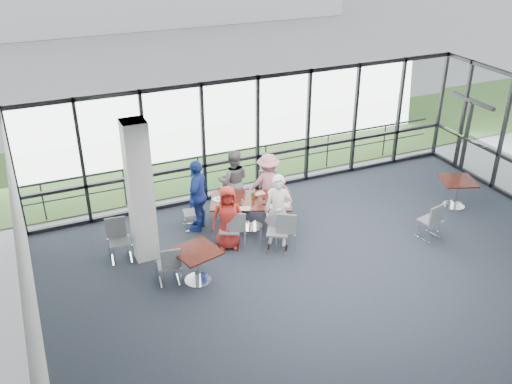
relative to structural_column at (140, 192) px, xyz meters
name	(u,v)px	position (x,y,z in m)	size (l,w,h in m)	color
floor	(356,291)	(3.60, -3.00, -1.61)	(12.00, 10.00, 0.02)	#202531
ceiling	(370,146)	(3.60, -3.00, 1.60)	(12.00, 10.00, 0.04)	white
wall_left	(32,302)	(-2.40, -3.00, 0.00)	(0.10, 10.00, 3.20)	silver
curtain_wall_back	(258,135)	(3.60, 2.00, 0.00)	(12.00, 0.10, 3.20)	white
exit_door	(466,137)	(9.60, 0.75, -0.55)	(0.12, 1.60, 2.10)	black
structural_column	(140,192)	(0.00, 0.00, 0.00)	(0.50, 0.50, 3.20)	white
apron	(200,130)	(3.60, 7.00, -1.62)	(80.00, 70.00, 0.02)	gray
grass_strip	(220,150)	(3.60, 5.00, -1.59)	(80.00, 5.00, 0.01)	#346028
guard_rail	(249,165)	(3.60, 2.60, -1.10)	(0.06, 0.06, 12.00)	#2D2D33
main_table	(251,204)	(2.64, 0.21, -0.98)	(2.16, 1.71, 0.75)	#3A0F0D
side_table_left	(197,256)	(0.76, -1.38, -0.97)	(1.03, 1.03, 0.75)	#3A0F0D
side_table_right	(457,184)	(7.90, -0.92, -0.97)	(1.06, 1.06, 0.75)	#3A0F0D
diner_near_left	(228,218)	(1.82, -0.39, -0.84)	(0.75, 0.49, 1.53)	#B1251E
diner_near_right	(278,211)	(2.92, -0.72, -0.74)	(0.63, 0.46, 1.72)	white
diner_far_left	(233,181)	(2.57, 1.17, -0.77)	(0.81, 0.50, 1.66)	slate
diner_far_right	(268,184)	(3.34, 0.75, -0.81)	(1.02, 0.53, 1.58)	#D3838D
diner_end	(198,195)	(1.47, 0.66, -0.70)	(1.05, 0.57, 1.80)	#1F3795
chair_main_nl	(230,230)	(1.85, -0.42, -1.14)	(0.45, 0.45, 0.92)	slate
chair_main_nr	(278,232)	(2.79, -0.97, -1.12)	(0.47, 0.47, 0.96)	slate
chair_main_fl	(235,194)	(2.62, 1.19, -1.16)	(0.43, 0.43, 0.89)	slate
chair_main_fr	(273,191)	(3.55, 0.88, -1.12)	(0.47, 0.47, 0.96)	slate
chair_main_end	(192,213)	(1.33, 0.75, -1.19)	(0.40, 0.40, 0.83)	slate
chair_spare_la	(168,265)	(0.19, -1.18, -1.17)	(0.43, 0.43, 0.87)	slate
chair_spare_lb	(120,241)	(-0.54, 0.05, -1.13)	(0.46, 0.46, 0.94)	slate
chair_spare_r	(430,221)	(6.28, -1.91, -1.14)	(0.45, 0.45, 0.91)	slate
plate_nl	(228,206)	(2.02, 0.11, -0.84)	(0.28, 0.28, 0.01)	white
plate_nr	(274,207)	(2.98, -0.33, -0.84)	(0.24, 0.24, 0.01)	white
plate_fl	(230,194)	(2.28, 0.69, -0.84)	(0.26, 0.26, 0.01)	white
plate_fr	(272,192)	(3.26, 0.34, -0.84)	(0.24, 0.24, 0.01)	white
plate_end	(218,199)	(1.92, 0.52, -0.84)	(0.27, 0.27, 0.01)	white
tumbler_a	(241,203)	(2.32, 0.03, -0.77)	(0.08, 0.08, 0.15)	white
tumbler_b	(264,202)	(2.83, -0.13, -0.78)	(0.07, 0.07, 0.14)	white
tumbler_c	(255,192)	(2.83, 0.42, -0.78)	(0.07, 0.07, 0.14)	white
tumbler_d	(225,201)	(2.02, 0.31, -0.79)	(0.06, 0.06, 0.13)	white
menu_a	(244,208)	(2.31, -0.12, -0.85)	(0.30, 0.21, 0.00)	white
menu_b	(283,205)	(3.24, -0.33, -0.85)	(0.30, 0.21, 0.00)	white
menu_c	(259,193)	(2.95, 0.43, -0.85)	(0.28, 0.20, 0.00)	white
condiment_caddy	(255,197)	(2.77, 0.26, -0.83)	(0.10, 0.07, 0.04)	black
ketchup_bottle	(254,195)	(2.74, 0.25, -0.76)	(0.06, 0.06, 0.18)	#B52C11
green_bottle	(252,196)	(2.67, 0.20, -0.75)	(0.05, 0.05, 0.20)	#21652B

